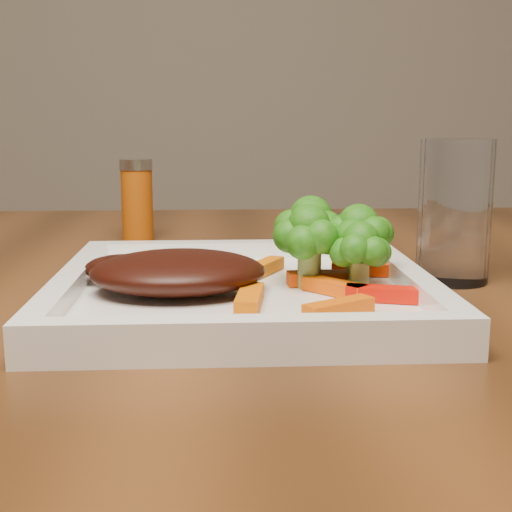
{
  "coord_description": "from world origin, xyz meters",
  "views": [
    {
      "loc": [
        0.17,
        -0.76,
        0.89
      ],
      "look_at": [
        0.2,
        -0.24,
        0.79
      ],
      "focal_mm": 50.0,
      "sensor_mm": 36.0,
      "label": 1
    }
  ],
  "objects": [
    {
      "name": "wall_back",
      "position": [
        0.0,
        2.0,
        1.3
      ],
      "size": [
        4.0,
        0.01,
        2.6
      ],
      "primitive_type": "cube",
      "color": "beige",
      "rests_on": "floor"
    },
    {
      "name": "plate",
      "position": [
        0.19,
        -0.24,
        0.76
      ],
      "size": [
        0.27,
        0.27,
        0.01
      ],
      "primitive_type": "cube",
      "color": "white",
      "rests_on": "dining_table"
    },
    {
      "name": "steak",
      "position": [
        0.14,
        -0.25,
        0.78
      ],
      "size": [
        0.13,
        0.11,
        0.03
      ],
      "primitive_type": "ellipsoid",
      "rotation": [
        0.0,
        0.0,
        0.05
      ],
      "color": "black",
      "rests_on": "plate"
    },
    {
      "name": "broccoli_0",
      "position": [
        0.24,
        -0.22,
        0.8
      ],
      "size": [
        0.07,
        0.07,
        0.07
      ],
      "primitive_type": null,
      "rotation": [
        0.0,
        0.0,
        -0.08
      ],
      "color": "#166A11",
      "rests_on": "plate"
    },
    {
      "name": "broccoli_1",
      "position": [
        0.27,
        -0.24,
        0.79
      ],
      "size": [
        0.07,
        0.07,
        0.06
      ],
      "primitive_type": null,
      "rotation": [
        0.0,
        0.0,
        -0.34
      ],
      "color": "#177112",
      "rests_on": "plate"
    },
    {
      "name": "broccoli_2",
      "position": [
        0.27,
        -0.26,
        0.79
      ],
      "size": [
        0.06,
        0.06,
        0.06
      ],
      "primitive_type": null,
      "rotation": [
        0.0,
        0.0,
        0.13
      ],
      "color": "#1A6E12",
      "rests_on": "plate"
    },
    {
      "name": "broccoli_3",
      "position": [
        0.23,
        -0.24,
        0.79
      ],
      "size": [
        0.07,
        0.07,
        0.06
      ],
      "primitive_type": null,
      "rotation": [
        0.0,
        0.0,
        -0.32
      ],
      "color": "#286911",
      "rests_on": "plate"
    },
    {
      "name": "carrot_0",
      "position": [
        0.24,
        -0.32,
        0.77
      ],
      "size": [
        0.05,
        0.04,
        0.01
      ],
      "primitive_type": "cube",
      "rotation": [
        0.0,
        0.0,
        0.55
      ],
      "color": "#D95303",
      "rests_on": "plate"
    },
    {
      "name": "carrot_1",
      "position": [
        0.28,
        -0.28,
        0.77
      ],
      "size": [
        0.06,
        0.03,
        0.01
      ],
      "primitive_type": "cube",
      "rotation": [
        0.0,
        0.0,
        -0.26
      ],
      "color": "red",
      "rests_on": "plate"
    },
    {
      "name": "carrot_2",
      "position": [
        0.19,
        -0.29,
        0.77
      ],
      "size": [
        0.02,
        0.06,
        0.01
      ],
      "primitive_type": "cube",
      "rotation": [
        0.0,
        0.0,
        1.43
      ],
      "color": "#D55D03",
      "rests_on": "plate"
    },
    {
      "name": "carrot_3",
      "position": [
        0.29,
        -0.2,
        0.77
      ],
      "size": [
        0.06,
        0.03,
        0.01
      ],
      "primitive_type": "cube",
      "rotation": [
        0.0,
        0.0,
        -0.19
      ],
      "color": "#F33303",
      "rests_on": "plate"
    },
    {
      "name": "carrot_4",
      "position": [
        0.21,
        -0.19,
        0.77
      ],
      "size": [
        0.04,
        0.05,
        0.01
      ],
      "primitive_type": "cube",
      "rotation": [
        0.0,
        0.0,
        1.06
      ],
      "color": "#E06703",
      "rests_on": "plate"
    },
    {
      "name": "carrot_5",
      "position": [
        0.25,
        -0.26,
        0.77
      ],
      "size": [
        0.04,
        0.05,
        0.01
      ],
      "primitive_type": "cube",
      "rotation": [
        0.0,
        0.0,
        -0.84
      ],
      "color": "#F15403",
      "rests_on": "plate"
    },
    {
      "name": "carrot_6",
      "position": [
        0.25,
        -0.23,
        0.77
      ],
      "size": [
        0.06,
        0.02,
        0.01
      ],
      "primitive_type": "cube",
      "rotation": [
        0.0,
        0.0,
        0.06
      ],
      "color": "#DE3C03",
      "rests_on": "plate"
    },
    {
      "name": "spice_shaker",
      "position": [
        0.08,
        0.04,
        0.8
      ],
      "size": [
        0.05,
        0.05,
        0.09
      ],
      "primitive_type": "cylinder",
      "rotation": [
        0.0,
        0.0,
        0.43
      ],
      "color": "#A54709",
      "rests_on": "dining_table"
    },
    {
      "name": "drinking_glass",
      "position": [
        0.37,
        -0.17,
        0.81
      ],
      "size": [
        0.08,
        0.08,
        0.12
      ],
      "primitive_type": "cylinder",
      "rotation": [
        0.0,
        0.0,
        0.36
      ],
      "color": "silver",
      "rests_on": "dining_table"
    }
  ]
}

